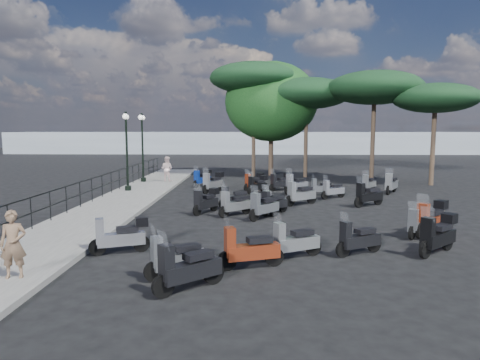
{
  "coord_description": "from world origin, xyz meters",
  "views": [
    {
      "loc": [
        -0.35,
        -17.29,
        3.53
      ],
      "look_at": [
        -0.92,
        2.0,
        1.2
      ],
      "focal_mm": 32.0,
      "sensor_mm": 36.0,
      "label": 1
    }
  ],
  "objects_px": {
    "scooter_7": "(294,242)",
    "scooter_14": "(264,207)",
    "scooter_17": "(257,185)",
    "scooter_25": "(391,184)",
    "scooter_15": "(274,202)",
    "lamp_post_1": "(127,146)",
    "scooter_11": "(254,182)",
    "scooter_3": "(235,198)",
    "scooter_26": "(369,184)",
    "scooter_20": "(333,190)",
    "scooter_23": "(418,222)",
    "scooter_10": "(280,182)",
    "scooter_9": "(235,205)",
    "scooter_22": "(431,219)",
    "pedestrian_far": "(167,169)",
    "scooter_6": "(177,259)",
    "scooter_0": "(188,269)",
    "scooter_21": "(322,188)",
    "scooter_8": "(273,204)",
    "woman": "(13,244)",
    "scooter_24": "(368,196)",
    "broadleaf_tree": "(271,102)",
    "scooter_18": "(438,235)",
    "pine_0": "(307,94)",
    "scooter_4": "(213,183)",
    "scooter_19": "(300,195)",
    "pine_3": "(435,99)",
    "pine_1": "(375,88)",
    "scooter_5": "(202,179)",
    "scooter_1": "(120,236)",
    "pine_2": "(254,78)",
    "lamp_post_2": "(142,143)",
    "scooter_13": "(249,250)",
    "scooter_12": "(358,240)",
    "scooter_2": "(206,202)",
    "scooter_16": "(296,185)"
  },
  "relations": [
    {
      "from": "scooter_6",
      "to": "scooter_10",
      "type": "bearing_deg",
      "value": -41.9
    },
    {
      "from": "scooter_5",
      "to": "scooter_23",
      "type": "bearing_deg",
      "value": 156.65
    },
    {
      "from": "woman",
      "to": "scooter_24",
      "type": "relative_size",
      "value": 1.01
    },
    {
      "from": "scooter_17",
      "to": "scooter_25",
      "type": "height_order",
      "value": "scooter_25"
    },
    {
      "from": "lamp_post_2",
      "to": "broadleaf_tree",
      "type": "distance_m",
      "value": 10.29
    },
    {
      "from": "scooter_22",
      "to": "scooter_2",
      "type": "bearing_deg",
      "value": 23.23
    },
    {
      "from": "scooter_1",
      "to": "scooter_17",
      "type": "height_order",
      "value": "scooter_1"
    },
    {
      "from": "scooter_9",
      "to": "pine_2",
      "type": "bearing_deg",
      "value": -45.62
    },
    {
      "from": "scooter_10",
      "to": "lamp_post_1",
      "type": "bearing_deg",
      "value": 58.32
    },
    {
      "from": "scooter_14",
      "to": "scooter_21",
      "type": "bearing_deg",
      "value": -77.61
    },
    {
      "from": "scooter_5",
      "to": "broadleaf_tree",
      "type": "bearing_deg",
      "value": -93.54
    },
    {
      "from": "scooter_4",
      "to": "scooter_13",
      "type": "xyz_separation_m",
      "value": [
        2.11,
        -12.92,
        -0.05
      ]
    },
    {
      "from": "scooter_14",
      "to": "scooter_16",
      "type": "bearing_deg",
      "value": -65.88
    },
    {
      "from": "scooter_3",
      "to": "scooter_8",
      "type": "height_order",
      "value": "scooter_3"
    },
    {
      "from": "scooter_0",
      "to": "scooter_21",
      "type": "relative_size",
      "value": 0.98
    },
    {
      "from": "lamp_post_1",
      "to": "scooter_22",
      "type": "distance_m",
      "value": 15.77
    },
    {
      "from": "scooter_6",
      "to": "scooter_25",
      "type": "xyz_separation_m",
      "value": [
        9.33,
        13.49,
        0.04
      ]
    },
    {
      "from": "scooter_21",
      "to": "scooter_26",
      "type": "height_order",
      "value": "scooter_26"
    },
    {
      "from": "scooter_19",
      "to": "scooter_17",
      "type": "bearing_deg",
      "value": -5.07
    },
    {
      "from": "lamp_post_1",
      "to": "scooter_11",
      "type": "xyz_separation_m",
      "value": [
        6.92,
        1.29,
        -2.12
      ]
    },
    {
      "from": "scooter_21",
      "to": "scooter_25",
      "type": "bearing_deg",
      "value": -88.98
    },
    {
      "from": "scooter_14",
      "to": "pine_2",
      "type": "bearing_deg",
      "value": -48.05
    },
    {
      "from": "scooter_3",
      "to": "scooter_26",
      "type": "bearing_deg",
      "value": -77.82
    },
    {
      "from": "scooter_24",
      "to": "pine_3",
      "type": "relative_size",
      "value": 0.25
    },
    {
      "from": "scooter_25",
      "to": "scooter_5",
      "type": "bearing_deg",
      "value": 17.75
    },
    {
      "from": "scooter_8",
      "to": "scooter_9",
      "type": "bearing_deg",
      "value": 59.53
    },
    {
      "from": "scooter_20",
      "to": "scooter_25",
      "type": "bearing_deg",
      "value": -95.89
    },
    {
      "from": "scooter_9",
      "to": "scooter_17",
      "type": "bearing_deg",
      "value": -51.79
    },
    {
      "from": "pine_1",
      "to": "pedestrian_far",
      "type": "bearing_deg",
      "value": -173.98
    },
    {
      "from": "scooter_7",
      "to": "scooter_15",
      "type": "distance_m",
      "value": 6.74
    },
    {
      "from": "scooter_15",
      "to": "scooter_23",
      "type": "relative_size",
      "value": 0.9
    },
    {
      "from": "scooter_20",
      "to": "scooter_11",
      "type": "bearing_deg",
      "value": 22.31
    },
    {
      "from": "scooter_19",
      "to": "scooter_10",
      "type": "bearing_deg",
      "value": -26.38
    },
    {
      "from": "scooter_9",
      "to": "scooter_22",
      "type": "height_order",
      "value": "scooter_22"
    },
    {
      "from": "scooter_7",
      "to": "scooter_14",
      "type": "bearing_deg",
      "value": -19.7
    },
    {
      "from": "scooter_5",
      "to": "scooter_9",
      "type": "bearing_deg",
      "value": 135.86
    },
    {
      "from": "scooter_15",
      "to": "lamp_post_1",
      "type": "bearing_deg",
      "value": 10.96
    },
    {
      "from": "scooter_7",
      "to": "broadleaf_tree",
      "type": "relative_size",
      "value": 0.18
    },
    {
      "from": "pedestrian_far",
      "to": "scooter_7",
      "type": "height_order",
      "value": "pedestrian_far"
    },
    {
      "from": "scooter_2",
      "to": "scooter_9",
      "type": "distance_m",
      "value": 1.32
    },
    {
      "from": "pine_0",
      "to": "scooter_21",
      "type": "bearing_deg",
      "value": -91.32
    },
    {
      "from": "scooter_1",
      "to": "scooter_6",
      "type": "distance_m",
      "value": 2.73
    },
    {
      "from": "scooter_23",
      "to": "scooter_14",
      "type": "bearing_deg",
      "value": 12.21
    },
    {
      "from": "scooter_18",
      "to": "pine_0",
      "type": "xyz_separation_m",
      "value": [
        -1.37,
        19.24,
        5.45
      ]
    },
    {
      "from": "scooter_6",
      "to": "scooter_4",
      "type": "bearing_deg",
      "value": -27.09
    },
    {
      "from": "scooter_0",
      "to": "scooter_23",
      "type": "distance_m",
      "value": 8.49
    },
    {
      "from": "pedestrian_far",
      "to": "scooter_10",
      "type": "xyz_separation_m",
      "value": [
        7.08,
        -2.98,
        -0.47
      ]
    },
    {
      "from": "scooter_5",
      "to": "scooter_15",
      "type": "relative_size",
      "value": 1.27
    },
    {
      "from": "scooter_19",
      "to": "lamp_post_1",
      "type": "bearing_deg",
      "value": 34.66
    },
    {
      "from": "scooter_12",
      "to": "scooter_15",
      "type": "xyz_separation_m",
      "value": [
        -2.04,
        6.35,
        -0.03
      ]
    }
  ]
}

